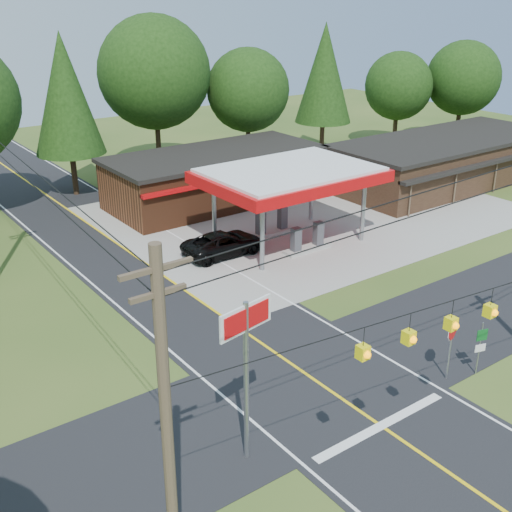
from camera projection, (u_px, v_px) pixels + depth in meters
ground at (317, 382)px, 26.51m from camera, size 120.00×120.00×0.00m
main_highway at (317, 382)px, 26.50m from camera, size 8.00×120.00×0.02m
cross_road at (317, 382)px, 26.50m from camera, size 70.00×7.00×0.02m
lane_center_yellow at (317, 382)px, 26.50m from camera, size 0.15×110.00×0.00m
gas_canopy at (290, 178)px, 39.44m from camera, size 10.60×7.40×4.88m
convenience_store at (216, 177)px, 48.32m from camera, size 16.40×7.55×3.80m
strip_building at (445, 160)px, 52.93m from camera, size 20.40×8.75×3.80m
utility_pole_near_left at (167, 426)px, 15.60m from camera, size 1.80×0.30×10.00m
overhead_beacons at (433, 309)px, 19.10m from camera, size 17.04×2.04×1.03m
treeline_backdrop at (88, 113)px, 41.92m from camera, size 70.27×51.59×13.30m
suv_car at (224, 244)px, 38.90m from camera, size 5.25×5.25×1.44m
sedan_car at (255, 192)px, 48.47m from camera, size 5.82×5.82×1.58m
big_stop_sign at (246, 347)px, 20.59m from camera, size 2.22×0.49×6.02m
octagonal_stop_sign at (452, 334)px, 25.90m from camera, size 0.93×0.33×2.81m
route_sign_post at (480, 344)px, 26.48m from camera, size 0.49×0.18×2.46m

